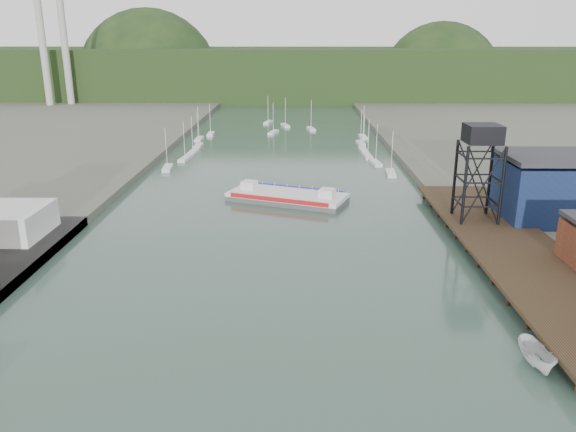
{
  "coord_description": "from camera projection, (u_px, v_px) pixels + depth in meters",
  "views": [
    {
      "loc": [
        4.64,
        -33.2,
        31.49
      ],
      "look_at": [
        3.41,
        53.21,
        4.0
      ],
      "focal_mm": 35.0,
      "sensor_mm": 36.0,
      "label": 1
    }
  ],
  "objects": [
    {
      "name": "blue_shed",
      "position": [
        561.0,
        188.0,
        95.6
      ],
      "size": [
        20.5,
        14.5,
        11.3
      ],
      "color": "#0C1437",
      "rests_on": "east_land"
    },
    {
      "name": "east_pier",
      "position": [
        514.0,
        247.0,
        83.05
      ],
      "size": [
        14.0,
        70.0,
        2.45
      ],
      "color": "black",
      "rests_on": "ground"
    },
    {
      "name": "motorboat",
      "position": [
        537.0,
        357.0,
        55.88
      ],
      "size": [
        2.72,
        6.29,
        2.38
      ],
      "primitive_type": "imported",
      "rotation": [
        0.0,
        0.0,
        0.07
      ],
      "color": "silver",
      "rests_on": "ground"
    },
    {
      "name": "lift_tower",
      "position": [
        482.0,
        140.0,
        91.3
      ],
      "size": [
        6.5,
        6.5,
        16.0
      ],
      "color": "black",
      "rests_on": "east_pier"
    },
    {
      "name": "smokestacks",
      "position": [
        53.0,
        41.0,
        255.12
      ],
      "size": [
        11.2,
        8.2,
        60.0
      ],
      "color": "#A4A49F",
      "rests_on": "ground"
    },
    {
      "name": "chain_ferry",
      "position": [
        287.0,
        196.0,
        113.1
      ],
      "size": [
        25.23,
        17.21,
        3.37
      ],
      "rotation": [
        0.0,
        0.0,
        -0.37
      ],
      "color": "#4B4B4D",
      "rests_on": "ground"
    },
    {
      "name": "distant_hills",
      "position": [
        281.0,
        76.0,
        325.3
      ],
      "size": [
        500.0,
        120.0,
        80.0
      ],
      "color": "black",
      "rests_on": "ground"
    },
    {
      "name": "marina_sailboats",
      "position": [
        281.0,
        144.0,
        173.08
      ],
      "size": [
        57.71,
        92.65,
        0.9
      ],
      "color": "silver",
      "rests_on": "ground"
    }
  ]
}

